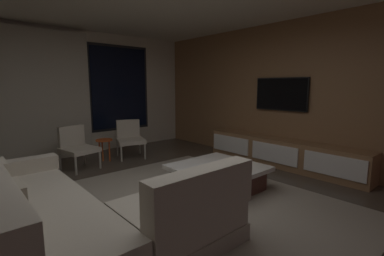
{
  "coord_description": "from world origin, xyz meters",
  "views": [
    {
      "loc": [
        -1.79,
        -2.56,
        1.51
      ],
      "look_at": [
        0.68,
        0.25,
        0.93
      ],
      "focal_mm": 25.56,
      "sensor_mm": 36.0,
      "label": 1
    }
  ],
  "objects_px": {
    "side_stool": "(104,144)",
    "media_console": "(283,154)",
    "coffee_table": "(218,177)",
    "accent_chair_by_curtain": "(77,145)",
    "accent_chair_near_window": "(130,137)",
    "mounted_tv": "(281,94)",
    "book_stack_on_coffee_table": "(231,164)",
    "sectional_couch": "(78,217)"
  },
  "relations": [
    {
      "from": "mounted_tv",
      "to": "accent_chair_near_window",
      "type": "bearing_deg",
      "value": 129.71
    },
    {
      "from": "accent_chair_near_window",
      "to": "accent_chair_by_curtain",
      "type": "height_order",
      "value": "same"
    },
    {
      "from": "accent_chair_near_window",
      "to": "mounted_tv",
      "type": "height_order",
      "value": "mounted_tv"
    },
    {
      "from": "accent_chair_by_curtain",
      "to": "mounted_tv",
      "type": "height_order",
      "value": "mounted_tv"
    },
    {
      "from": "accent_chair_by_curtain",
      "to": "media_console",
      "type": "height_order",
      "value": "accent_chair_by_curtain"
    },
    {
      "from": "accent_chair_by_curtain",
      "to": "side_stool",
      "type": "xyz_separation_m",
      "value": [
        0.55,
        0.08,
        -0.06
      ]
    },
    {
      "from": "side_stool",
      "to": "coffee_table",
      "type": "bearing_deg",
      "value": -76.03
    },
    {
      "from": "accent_chair_by_curtain",
      "to": "book_stack_on_coffee_table",
      "type": "bearing_deg",
      "value": -63.14
    },
    {
      "from": "book_stack_on_coffee_table",
      "to": "side_stool",
      "type": "bearing_deg",
      "value": 105.86
    },
    {
      "from": "coffee_table",
      "to": "side_stool",
      "type": "bearing_deg",
      "value": 103.97
    },
    {
      "from": "mounted_tv",
      "to": "accent_chair_by_curtain",
      "type": "bearing_deg",
      "value": 144.21
    },
    {
      "from": "coffee_table",
      "to": "accent_chair_near_window",
      "type": "distance_m",
      "value": 2.56
    },
    {
      "from": "sectional_couch",
      "to": "side_stool",
      "type": "distance_m",
      "value": 2.96
    },
    {
      "from": "accent_chair_by_curtain",
      "to": "media_console",
      "type": "xyz_separation_m",
      "value": [
        2.92,
        -2.43,
        -0.18
      ]
    },
    {
      "from": "side_stool",
      "to": "media_console",
      "type": "bearing_deg",
      "value": -46.63
    },
    {
      "from": "sectional_couch",
      "to": "mounted_tv",
      "type": "xyz_separation_m",
      "value": [
        3.96,
        0.3,
        1.06
      ]
    },
    {
      "from": "media_console",
      "to": "book_stack_on_coffee_table",
      "type": "bearing_deg",
      "value": -175.3
    },
    {
      "from": "sectional_couch",
      "to": "book_stack_on_coffee_table",
      "type": "xyz_separation_m",
      "value": [
        2.16,
        -0.03,
        0.11
      ]
    },
    {
      "from": "accent_chair_by_curtain",
      "to": "side_stool",
      "type": "bearing_deg",
      "value": 7.8
    },
    {
      "from": "side_stool",
      "to": "accent_chair_by_curtain",
      "type": "bearing_deg",
      "value": -172.2
    },
    {
      "from": "sectional_couch",
      "to": "media_console",
      "type": "xyz_separation_m",
      "value": [
        3.78,
        0.1,
        -0.04
      ]
    },
    {
      "from": "accent_chair_near_window",
      "to": "accent_chair_by_curtain",
      "type": "bearing_deg",
      "value": -173.91
    },
    {
      "from": "sectional_couch",
      "to": "mounted_tv",
      "type": "height_order",
      "value": "mounted_tv"
    },
    {
      "from": "coffee_table",
      "to": "accent_chair_by_curtain",
      "type": "relative_size",
      "value": 1.49
    },
    {
      "from": "book_stack_on_coffee_table",
      "to": "sectional_couch",
      "type": "bearing_deg",
      "value": 179.09
    },
    {
      "from": "side_stool",
      "to": "mounted_tv",
      "type": "xyz_separation_m",
      "value": [
        2.55,
        -2.31,
        0.98
      ]
    },
    {
      "from": "book_stack_on_coffee_table",
      "to": "accent_chair_by_curtain",
      "type": "bearing_deg",
      "value": 116.86
    },
    {
      "from": "accent_chair_near_window",
      "to": "media_console",
      "type": "distance_m",
      "value": 3.12
    },
    {
      "from": "book_stack_on_coffee_table",
      "to": "accent_chair_near_window",
      "type": "bearing_deg",
      "value": 93.34
    },
    {
      "from": "side_stool",
      "to": "book_stack_on_coffee_table",
      "type": "bearing_deg",
      "value": -74.14
    },
    {
      "from": "sectional_couch",
      "to": "coffee_table",
      "type": "xyz_separation_m",
      "value": [
        2.03,
        0.11,
        -0.1
      ]
    },
    {
      "from": "side_stool",
      "to": "media_console",
      "type": "xyz_separation_m",
      "value": [
        2.37,
        -2.51,
        -0.12
      ]
    },
    {
      "from": "accent_chair_near_window",
      "to": "mounted_tv",
      "type": "xyz_separation_m",
      "value": [
        1.96,
        -2.36,
        0.92
      ]
    },
    {
      "from": "accent_chair_by_curtain",
      "to": "media_console",
      "type": "bearing_deg",
      "value": -39.82
    },
    {
      "from": "book_stack_on_coffee_table",
      "to": "mounted_tv",
      "type": "height_order",
      "value": "mounted_tv"
    },
    {
      "from": "coffee_table",
      "to": "accent_chair_by_curtain",
      "type": "height_order",
      "value": "accent_chair_by_curtain"
    },
    {
      "from": "sectional_couch",
      "to": "mounted_tv",
      "type": "bearing_deg",
      "value": 4.3
    },
    {
      "from": "coffee_table",
      "to": "side_stool",
      "type": "relative_size",
      "value": 2.52
    },
    {
      "from": "accent_chair_near_window",
      "to": "side_stool",
      "type": "xyz_separation_m",
      "value": [
        -0.59,
        -0.05,
        -0.06
      ]
    },
    {
      "from": "coffee_table",
      "to": "accent_chair_near_window",
      "type": "bearing_deg",
      "value": 90.62
    },
    {
      "from": "accent_chair_near_window",
      "to": "accent_chair_by_curtain",
      "type": "relative_size",
      "value": 1.0
    },
    {
      "from": "coffee_table",
      "to": "media_console",
      "type": "xyz_separation_m",
      "value": [
        1.75,
        -0.01,
        0.06
      ]
    }
  ]
}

